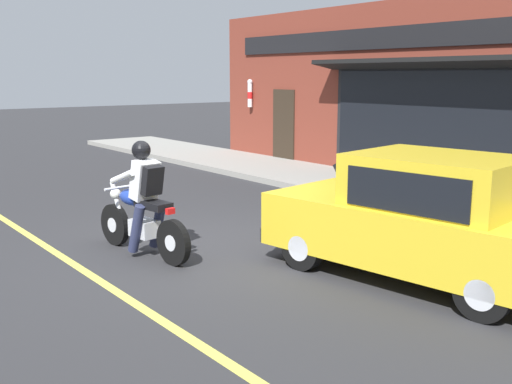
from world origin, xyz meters
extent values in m
plane|color=#2B2B2D|center=(0.00, 0.00, 0.00)|extent=(80.00, 80.00, 0.00)
cube|color=gray|center=(5.31, 3.00, 0.07)|extent=(2.60, 22.00, 0.14)
cube|color=#D1C64C|center=(-1.80, 3.00, 0.00)|extent=(0.12, 19.80, 0.01)
cube|color=maroon|center=(6.86, 2.73, 2.10)|extent=(0.50, 11.79, 4.20)
cube|color=black|center=(6.59, 1.25, 1.55)|extent=(0.04, 4.95, 2.10)
cube|color=black|center=(6.61, 1.25, 1.55)|extent=(0.02, 5.19, 2.20)
cube|color=#2D2319|center=(6.59, 5.97, 1.05)|extent=(0.04, 0.90, 2.10)
cube|color=black|center=(6.26, 1.25, 2.75)|extent=(0.81, 5.66, 0.24)
cube|color=black|center=(6.58, 2.73, 3.35)|extent=(0.06, 10.02, 0.50)
cylinder|color=white|center=(6.51, 7.44, 1.90)|extent=(0.14, 0.14, 0.70)
cylinder|color=red|center=(6.51, 7.44, 1.90)|extent=(0.15, 0.15, 0.20)
sphere|color=silver|center=(6.51, 7.44, 2.30)|extent=(0.16, 0.16, 0.16)
cylinder|color=black|center=(-0.94, 1.05, 0.31)|extent=(0.18, 0.63, 0.62)
cylinder|color=silver|center=(-0.94, 1.05, 0.31)|extent=(0.15, 0.23, 0.22)
cylinder|color=black|center=(-0.75, -0.34, 0.31)|extent=(0.18, 0.63, 0.62)
cylinder|color=silver|center=(-0.75, -0.34, 0.31)|extent=(0.15, 0.23, 0.22)
cube|color=silver|center=(-0.84, 0.31, 0.39)|extent=(0.33, 0.43, 0.24)
ellipsoid|color=#1E3899|center=(-0.87, 0.55, 0.80)|extent=(0.37, 0.56, 0.24)
cube|color=black|center=(-0.80, 0.08, 0.76)|extent=(0.33, 0.59, 0.10)
cylinder|color=silver|center=(-0.92, 0.95, 0.62)|extent=(0.11, 0.33, 0.68)
cylinder|color=silver|center=(-0.91, 0.83, 0.91)|extent=(0.56, 0.11, 0.04)
sphere|color=silver|center=(-0.93, 1.00, 0.79)|extent=(0.16, 0.16, 0.16)
cylinder|color=silver|center=(-0.62, -0.07, 0.29)|extent=(0.15, 0.56, 0.08)
cube|color=red|center=(-0.76, -0.29, 0.73)|extent=(0.13, 0.08, 0.08)
cylinder|color=#282D4C|center=(-1.00, 0.21, 0.43)|extent=(0.19, 0.37, 0.71)
cylinder|color=#282D4C|center=(-0.65, 0.26, 0.43)|extent=(0.19, 0.37, 0.71)
cube|color=silver|center=(-0.83, 0.26, 1.08)|extent=(0.38, 0.37, 0.57)
cylinder|color=silver|center=(-1.06, 0.47, 1.12)|extent=(0.16, 0.53, 0.26)
cylinder|color=silver|center=(-0.66, 0.52, 1.12)|extent=(0.16, 0.53, 0.26)
sphere|color=black|center=(-0.84, 0.32, 1.49)|extent=(0.26, 0.26, 0.26)
cube|color=black|center=(-0.81, 0.10, 1.10)|extent=(0.31, 0.27, 0.42)
cylinder|color=black|center=(0.48, -1.54, 0.30)|extent=(0.26, 0.62, 0.60)
cylinder|color=silver|center=(0.48, -1.54, 0.30)|extent=(0.24, 0.35, 0.33)
cylinder|color=black|center=(1.91, -1.34, 0.30)|extent=(0.26, 0.62, 0.60)
cylinder|color=silver|center=(1.91, -1.34, 0.30)|extent=(0.24, 0.35, 0.33)
cylinder|color=black|center=(0.81, -3.91, 0.30)|extent=(0.26, 0.62, 0.60)
cylinder|color=silver|center=(0.81, -3.91, 0.30)|extent=(0.24, 0.35, 0.33)
cube|color=gold|center=(1.36, -2.63, 0.60)|extent=(2.13, 3.89, 0.70)
cube|color=gold|center=(1.39, -2.87, 1.24)|extent=(1.69, 2.08, 0.66)
cube|color=black|center=(1.27, -2.01, 1.19)|extent=(1.36, 0.53, 0.51)
cube|color=black|center=(0.68, -2.97, 1.22)|extent=(0.24, 1.51, 0.46)
cube|color=black|center=(2.11, -2.77, 1.22)|extent=(0.24, 1.51, 0.46)
cube|color=silver|center=(0.60, -0.85, 0.72)|extent=(0.24, 0.07, 0.14)
cube|color=silver|center=(1.61, -0.71, 0.72)|extent=(0.24, 0.07, 0.14)
cube|color=#28282B|center=(1.11, -0.81, 0.35)|extent=(1.61, 0.34, 0.20)
camera|label=1|loc=(-4.62, -7.06, 2.49)|focal=42.00mm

